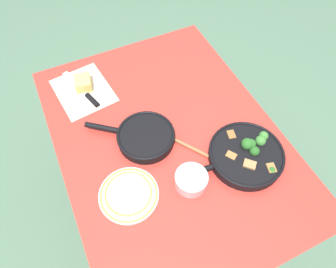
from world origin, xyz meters
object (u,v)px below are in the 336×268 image
Objects in this scene: skillet_broccoli at (246,154)px; dinner_plate_stack at (129,194)px; wooden_spoon at (177,141)px; skillet_eggs at (145,137)px; cheese_block at (83,83)px; grater_knife at (85,93)px; prep_bowl_steel at (191,180)px.

skillet_broccoli is 1.81× the size of dinner_plate_stack.
skillet_eggs is at bearing 26.50° from wooden_spoon.
skillet_broccoli is 1.27× the size of wooden_spoon.
cheese_block reaches higher than wooden_spoon.
dinner_plate_stack is at bearing 163.70° from grater_knife.
prep_bowl_steel is at bearing 146.05° from skillet_eggs.
skillet_eggs is 1.04× the size of wooden_spoon.
skillet_broccoli is 0.41m from skillet_eggs.
cheese_block is at bearing 179.74° from dinner_plate_stack.
prep_bowl_steel is (0.19, -0.03, 0.02)m from wooden_spoon.
wooden_spoon is 1.14× the size of grater_knife.
grater_knife is 0.05m from cheese_block.
dinner_plate_stack is at bearing -102.76° from prep_bowl_steel.
prep_bowl_steel is at bearing 134.92° from wooden_spoon.
skillet_eggs is 0.13m from wooden_spoon.
dinner_plate_stack is at bearing 91.35° from skillet_eggs.
prep_bowl_steel reaches higher than skillet_eggs.
dinner_plate_stack is at bearing 82.42° from wooden_spoon.
skillet_broccoli is 0.25m from prep_bowl_steel.
cheese_block is 0.60m from dinner_plate_stack.
cheese_block is (-0.64, -0.48, -0.00)m from skillet_broccoli.
skillet_eggs is 1.19× the size of grater_knife.
cheese_block is (-0.46, -0.26, 0.02)m from wooden_spoon.
skillet_broccoli is at bearing -157.58° from grater_knife.
wooden_spoon is at bearing -163.50° from grater_knife.
prep_bowl_steel is (0.25, 0.08, 0.00)m from skillet_eggs.
skillet_broccoli is at bearing 91.67° from prep_bowl_steel.
prep_bowl_steel is (0.60, 0.24, 0.02)m from grater_knife.
skillet_broccoli is 0.48m from dinner_plate_stack.
dinner_plate_stack reaches higher than grater_knife.
skillet_eggs is at bearing 20.26° from cheese_block.
skillet_broccoli is 0.80m from cheese_block.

